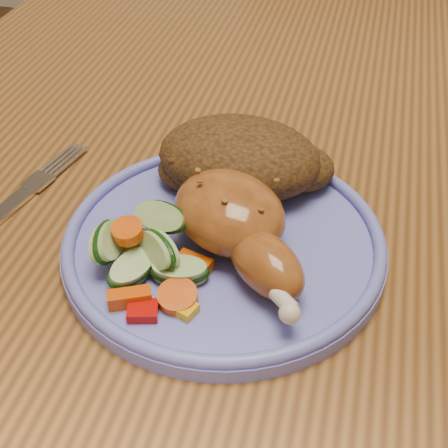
# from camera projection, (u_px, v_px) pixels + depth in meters

# --- Properties ---
(dining_table) EXTENTS (0.90, 1.40, 0.75)m
(dining_table) POSITION_uv_depth(u_px,v_px,m) (301.00, 225.00, 0.64)
(dining_table) COLOR brown
(dining_table) RESTS_ON ground
(chair_far) EXTENTS (0.42, 0.42, 0.91)m
(chair_far) POSITION_uv_depth(u_px,v_px,m) (342.00, 91.00, 1.21)
(chair_far) COLOR #4C2D16
(chair_far) RESTS_ON ground
(plate) EXTENTS (0.25, 0.25, 0.01)m
(plate) POSITION_uv_depth(u_px,v_px,m) (224.00, 245.00, 0.48)
(plate) COLOR #6065C4
(plate) RESTS_ON dining_table
(plate_rim) EXTENTS (0.25, 0.25, 0.01)m
(plate_rim) POSITION_uv_depth(u_px,v_px,m) (224.00, 234.00, 0.48)
(plate_rim) COLOR #6065C4
(plate_rim) RESTS_ON plate
(chicken_leg) EXTENTS (0.14, 0.15, 0.05)m
(chicken_leg) POSITION_uv_depth(u_px,v_px,m) (238.00, 224.00, 0.46)
(chicken_leg) COLOR brown
(chicken_leg) RESTS_ON plate
(rice_pilaf) EXTENTS (0.15, 0.10, 0.06)m
(rice_pilaf) POSITION_uv_depth(u_px,v_px,m) (243.00, 160.00, 0.52)
(rice_pilaf) COLOR #4C2F13
(rice_pilaf) RESTS_ON plate
(vegetable_pile) EXTENTS (0.10, 0.10, 0.05)m
(vegetable_pile) POSITION_uv_depth(u_px,v_px,m) (144.00, 253.00, 0.45)
(vegetable_pile) COLOR #A50A05
(vegetable_pile) RESTS_ON plate
(fork) EXTENTS (0.05, 0.17, 0.00)m
(fork) POSITION_uv_depth(u_px,v_px,m) (5.00, 210.00, 0.52)
(fork) COLOR silver
(fork) RESTS_ON dining_table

